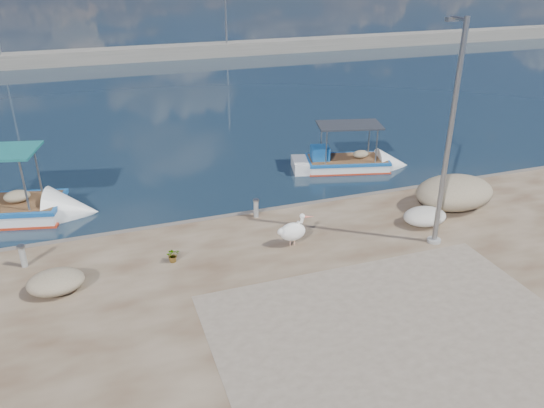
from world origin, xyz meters
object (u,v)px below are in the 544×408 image
Objects in this scene: pelican at (293,231)px; bollard_near at (256,207)px; lamp_post at (448,146)px; boat_right at (346,165)px.

pelican reaches higher than bollard_near.
bollard_near is (-4.94, 3.62, -2.93)m from lamp_post.
pelican is 2.41m from bollard_near.
boat_right reaches higher than bollard_near.
lamp_post reaches higher than boat_right.
lamp_post is 10.21× the size of bollard_near.
bollard_near is (-5.73, -4.33, 0.68)m from boat_right.
boat_right is 8.53m from pelican.
bollard_near is at bearing 143.74° from lamp_post.
lamp_post is at bearing -81.61° from boat_right.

